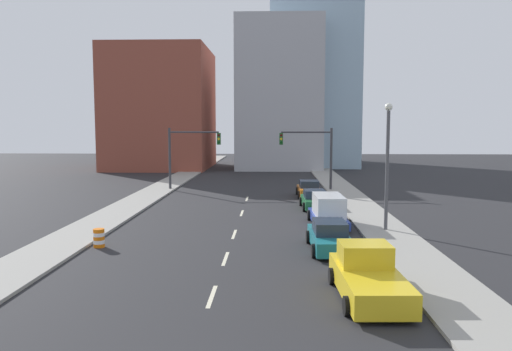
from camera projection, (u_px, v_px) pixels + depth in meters
The scene contains 19 objects.
sidewalk_left at pixel (174, 181), 54.96m from camera, with size 3.03×90.93×0.14m.
sidewalk_right at pixel (333, 182), 54.36m from camera, with size 3.03×90.93×0.14m.
lane_stripe_at_9m at pixel (212, 296), 18.09m from camera, with size 0.16×2.40×0.01m, color beige.
lane_stripe_at_14m at pixel (225, 259), 23.22m from camera, with size 0.16×2.40×0.01m, color beige.
lane_stripe_at_19m at pixel (234, 234), 28.43m from camera, with size 0.16×2.40×0.01m, color beige.
lane_stripe_at_26m at pixel (242, 213), 35.28m from camera, with size 0.16×2.40×0.01m, color beige.
lane_stripe_at_33m at pixel (247, 199), 42.14m from camera, with size 0.16×2.40×0.01m, color beige.
building_brick_left at pixel (161, 109), 72.53m from camera, with size 14.00×16.00×17.14m.
building_office_center at pixel (278, 97), 75.73m from camera, with size 12.00×20.00×21.00m.
building_glass_right at pixel (311, 63), 78.97m from camera, with size 13.00×20.00×32.14m.
traffic_signal_left at pixel (185, 149), 47.49m from camera, with size 5.02×0.35×5.95m.
traffic_signal_right at pixel (315, 150), 47.06m from camera, with size 5.02×0.35×5.95m.
traffic_barrel at pixel (99, 238), 25.36m from camera, with size 0.56×0.56×0.95m.
street_lamp at pixel (387, 157), 28.66m from camera, with size 0.44×0.44×7.45m.
pickup_truck_yellow at pixel (368, 277), 17.97m from camera, with size 2.51×5.29×1.83m.
sedan_teal at pixel (329, 237), 24.77m from camera, with size 2.13×4.79×1.48m.
box_truck_blue at pixel (328, 211), 30.72m from camera, with size 2.31×5.47×1.94m.
sedan_green at pixel (314, 200), 37.18m from camera, with size 2.12×4.28×1.41m.
sedan_orange at pixel (309, 189), 43.30m from camera, with size 2.15×4.29×1.44m.
Camera 1 is at (2.21, -8.82, 6.18)m, focal length 35.00 mm.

